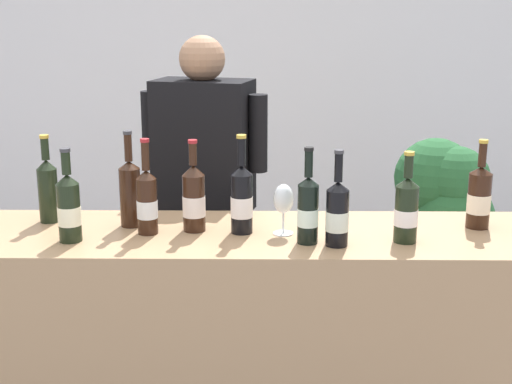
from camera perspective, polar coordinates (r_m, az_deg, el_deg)
The scene contains 15 objects.
wall_back at distance 5.06m, azimuth -1.81°, elevation 10.21°, with size 8.00×0.10×2.80m, color white.
counter at distance 2.77m, azimuth -4.10°, elevation -13.12°, with size 2.52×0.56×1.00m, color #9E7A56.
wine_bottle_0 at distance 2.55m, azimuth -8.70°, elevation -0.71°, with size 0.07×0.07×0.34m.
wine_bottle_1 at distance 2.56m, azimuth -4.99°, elevation -0.50°, with size 0.08×0.08×0.33m.
wine_bottle_2 at distance 2.53m, azimuth -1.15°, elevation -0.53°, with size 0.08×0.08×0.35m.
wine_bottle_3 at distance 2.48m, azimuth 11.91°, elevation -1.36°, with size 0.08×0.08×0.32m.
wine_bottle_4 at distance 2.77m, azimuth -16.28°, elevation 0.29°, with size 0.07×0.07×0.33m.
wine_bottle_5 at distance 2.71m, azimuth 17.39°, elevation -0.38°, with size 0.08×0.08×0.33m.
wine_bottle_6 at distance 2.41m, azimuth 6.51°, elevation -1.69°, with size 0.08×0.08×0.33m.
wine_bottle_7 at distance 2.65m, azimuth -10.03°, elevation 0.08°, with size 0.08×0.08×0.35m.
wine_bottle_8 at distance 2.42m, azimuth 4.17°, elevation -1.37°, with size 0.07×0.07×0.33m.
wine_bottle_9 at distance 2.52m, azimuth -14.72°, elevation -1.20°, with size 0.08×0.08×0.33m.
wine_glass at distance 2.51m, azimuth 2.21°, elevation -0.71°, with size 0.07×0.07×0.18m.
person_server at distance 3.21m, azimuth -4.07°, elevation -2.98°, with size 0.56×0.33×1.67m.
potted_shrub at distance 3.87m, azimuth 14.89°, elevation -0.97°, with size 0.50×0.59×1.13m.
Camera 1 is at (0.23, -2.44, 1.78)m, focal length 50.10 mm.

